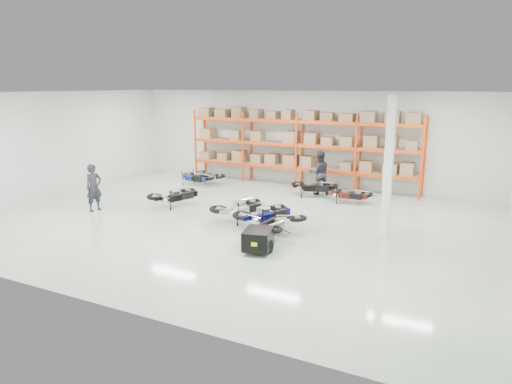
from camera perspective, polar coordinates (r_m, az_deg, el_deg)
The scene contains 14 objects.
room at distance 15.99m, azimuth -2.81°, elevation 4.18°, with size 18.00×18.00×18.00m.
pallet_rack at distance 21.80m, azimuth 5.48°, elevation 6.57°, with size 11.28×0.98×3.62m.
structural_column at distance 14.73m, azimuth 16.20°, elevation 2.89°, with size 0.25×0.25×4.50m, color white.
moto_blue_centre at distance 15.61m, azimuth 1.10°, elevation -2.28°, with size 0.85×1.92×1.18m, color #070849, non-canonical shape.
moto_silver_left at distance 16.39m, azimuth -1.98°, elevation -1.53°, with size 0.85×1.92×1.17m, color silver, non-canonical shape.
moto_black_far_left at distance 18.53m, azimuth -10.10°, elevation -0.04°, with size 0.83×1.88×1.15m, color black, non-canonical shape.
moto_touring_right at distance 14.64m, azimuth 3.01°, elevation -3.49°, with size 0.81×1.82×1.11m, color black, non-canonical shape.
trailer at distance 13.30m, azimuth 0.27°, elevation -5.91°, with size 0.97×1.68×0.68m.
moto_back_a at distance 22.33m, azimuth -7.54°, elevation 2.13°, with size 0.74×1.65×1.01m, color navy, non-canonical shape.
moto_back_b at distance 22.68m, azimuth -6.15°, elevation 2.35°, with size 0.74×1.67×1.02m, color #A4A8AE, non-canonical shape.
moto_back_c at distance 20.08m, azimuth 7.29°, elevation 1.01°, with size 0.79×1.79×1.09m, color black, non-canonical shape.
moto_back_d at distance 19.16m, azimuth 11.66°, elevation 0.03°, with size 0.69×1.56×0.95m, color #45110D, non-canonical shape.
person_left at distance 18.61m, azimuth -19.60°, elevation 0.51°, with size 0.67×0.44×1.83m, color black.
person_back at distance 20.41m, azimuth 7.91°, elevation 2.40°, with size 0.94×0.73×1.94m, color #23222A.
Camera 1 is at (7.67, -13.81, 4.76)m, focal length 32.00 mm.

